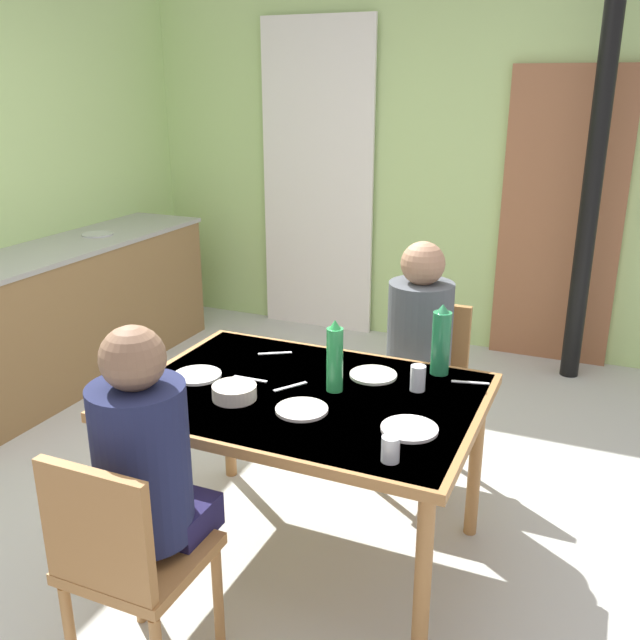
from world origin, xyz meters
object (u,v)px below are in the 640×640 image
at_px(person_near_diner, 145,457).
at_px(water_bottle_green_far, 335,358).
at_px(kitchen_counter, 70,312).
at_px(person_far_diner, 419,335).
at_px(chair_near_diner, 125,559).
at_px(serving_bowl_center, 234,392).
at_px(dining_table, 305,409).
at_px(water_bottle_green_near, 441,341).
at_px(chair_far_diner, 424,381).

relative_size(person_near_diner, water_bottle_green_far, 2.64).
height_order(person_near_diner, water_bottle_green_far, person_near_diner).
distance_m(kitchen_counter, person_near_diner, 2.71).
distance_m(kitchen_counter, person_far_diner, 2.52).
xyz_separation_m(chair_near_diner, serving_bowl_center, (0.01, 0.68, 0.28)).
bearing_deg(dining_table, kitchen_counter, 153.50).
height_order(dining_table, person_near_diner, person_near_diner).
bearing_deg(water_bottle_green_far, person_near_diner, -113.09).
distance_m(dining_table, person_near_diner, 0.75).
relative_size(dining_table, water_bottle_green_near, 4.51).
bearing_deg(person_near_diner, serving_bowl_center, 89.35).
bearing_deg(person_far_diner, chair_far_diner, -90.00).
bearing_deg(water_bottle_green_near, kitchen_counter, 164.94).
xyz_separation_m(dining_table, person_near_diner, (-0.23, -0.70, 0.11)).
bearing_deg(serving_bowl_center, person_far_diner, 61.09).
relative_size(dining_table, person_near_diner, 1.76).
relative_size(chair_near_diner, water_bottle_green_far, 2.98).
height_order(dining_table, serving_bowl_center, serving_bowl_center).
distance_m(dining_table, serving_bowl_center, 0.29).
height_order(water_bottle_green_far, serving_bowl_center, water_bottle_green_far).
relative_size(dining_table, chair_far_diner, 1.56).
bearing_deg(serving_bowl_center, water_bottle_green_near, 40.06).
bearing_deg(serving_bowl_center, chair_far_diner, 64.50).
relative_size(kitchen_counter, serving_bowl_center, 13.53).
bearing_deg(chair_far_diner, kitchen_counter, -6.08).
height_order(person_near_diner, person_far_diner, same).
bearing_deg(person_far_diner, kitchen_counter, -9.19).
relative_size(chair_far_diner, water_bottle_green_near, 2.89).
xyz_separation_m(kitchen_counter, water_bottle_green_far, (2.31, -1.04, 0.43)).
bearing_deg(chair_near_diner, serving_bowl_center, 89.48).
distance_m(person_far_diner, serving_bowl_center, 0.99).
xyz_separation_m(kitchen_counter, water_bottle_green_near, (2.65, -0.71, 0.44)).
relative_size(dining_table, chair_near_diner, 1.56).
relative_size(chair_far_diner, serving_bowl_center, 5.12).
height_order(kitchen_counter, water_bottle_green_far, water_bottle_green_far).
distance_m(water_bottle_green_near, serving_bowl_center, 0.86).
xyz_separation_m(person_far_diner, water_bottle_green_near, (0.18, -0.31, 0.11)).
bearing_deg(chair_near_diner, kitchen_counter, 135.61).
xyz_separation_m(chair_near_diner, chair_far_diner, (0.48, 1.68, 0.00)).
height_order(kitchen_counter, water_bottle_green_near, water_bottle_green_near).
height_order(person_near_diner, water_bottle_green_near, person_near_diner).
xyz_separation_m(dining_table, chair_far_diner, (0.26, 0.84, -0.18)).
relative_size(kitchen_counter, person_near_diner, 2.99).
bearing_deg(chair_near_diner, person_far_diner, 72.63).
distance_m(chair_near_diner, water_bottle_green_near, 1.45).
bearing_deg(dining_table, water_bottle_green_near, 42.03).
height_order(chair_far_diner, water_bottle_green_near, water_bottle_green_near).
relative_size(chair_near_diner, water_bottle_green_near, 2.89).
distance_m(chair_near_diner, person_near_diner, 0.31).
distance_m(water_bottle_green_near, water_bottle_green_far, 0.47).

